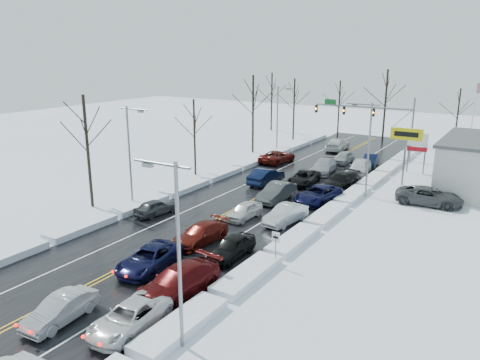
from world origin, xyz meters
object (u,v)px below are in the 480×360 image
Objects in this scene: tires_plus_sign at (406,138)px; oncoming_car_0 at (266,184)px; traffic_signal_mast at (373,115)px; flagpole at (474,117)px.

tires_plus_sign reaches higher than oncoming_car_0.
traffic_signal_mast is at bearing -102.95° from oncoming_car_0.
traffic_signal_mast is at bearing 120.46° from tires_plus_sign.
flagpole reaches higher than oncoming_car_0.
tires_plus_sign is 14.79m from flagpole.
tires_plus_sign is 1.18× the size of oncoming_car_0.
oncoming_car_0 is (-5.26, -19.12, -5.48)m from traffic_signal_mast.
oncoming_car_0 is at bearing -128.81° from flagpole.
tires_plus_sign is (7.05, -12.00, -0.49)m from traffic_signal_mast.
traffic_signal_mast reaches higher than tires_plus_sign.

